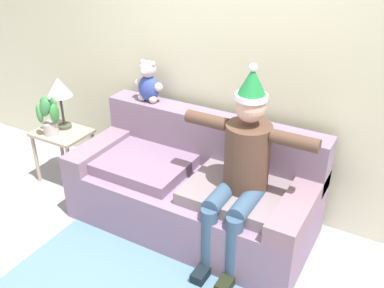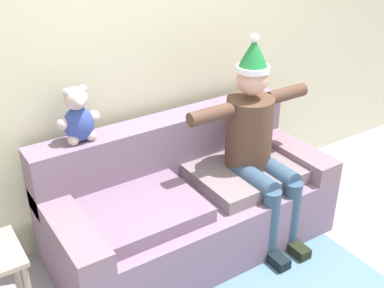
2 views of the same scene
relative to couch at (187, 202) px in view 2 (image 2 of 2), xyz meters
name	(u,v)px [view 2 (image 2 of 2)]	position (x,y,z in m)	size (l,w,h in m)	color
back_wall	(146,50)	(0.00, 0.54, 1.00)	(7.00, 0.10, 2.70)	beige
couch	(187,202)	(0.00, 0.00, 0.00)	(2.04, 0.94, 0.91)	slate
person_seated	(257,141)	(0.48, -0.17, 0.44)	(1.02, 0.77, 1.54)	#51382B
teddy_bear	(78,117)	(-0.64, 0.29, 0.73)	(0.29, 0.17, 0.38)	#33489C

